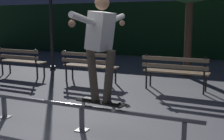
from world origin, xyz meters
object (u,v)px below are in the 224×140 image
Objects in this scene: skateboard at (101,103)px; grind_rail at (82,111)px; park_bench_left_center at (89,64)px; park_bench_right_center at (175,69)px; skateboarder at (101,40)px; park_bench_leftmost at (20,59)px.

grind_rail is at bearing -180.00° from skateboard.
skateboard is 0.49× the size of park_bench_left_center.
skateboard is 0.49× the size of park_bench_right_center.
skateboarder is 0.96× the size of park_bench_left_center.
skateboarder is at bearing -59.19° from park_bench_left_center.
skateboarder is 5.44m from park_bench_leftmost.
skateboarder is 0.96× the size of park_bench_leftmost.
park_bench_left_center reaches higher than skateboard.
park_bench_right_center is at bearing 0.00° from park_bench_left_center.
grind_rail is at bearing -39.06° from park_bench_leftmost.
skateboard is at bearing 173.32° from skateboarder.
park_bench_left_center is at bearing 180.00° from park_bench_right_center.
park_bench_leftmost is at bearing 180.00° from park_bench_left_center.
park_bench_leftmost is 1.00× the size of park_bench_left_center.
skateboard is 5.36m from park_bench_leftmost.
skateboard is at bearing -36.82° from park_bench_leftmost.
park_bench_left_center is (2.38, 0.00, 0.00)m from park_bench_leftmost.
skateboard is 0.51× the size of skateboarder.
park_bench_leftmost reaches higher than skateboard.
skateboard is at bearing -98.23° from park_bench_right_center.
skateboarder reaches higher than park_bench_right_center.
grind_rail is 2.29× the size of park_bench_left_center.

